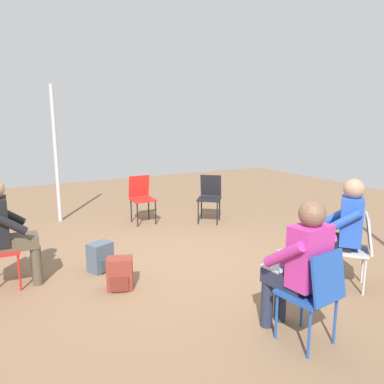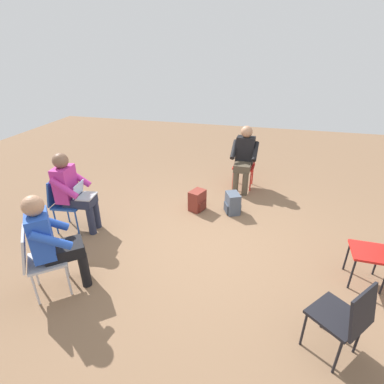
# 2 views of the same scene
# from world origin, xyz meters

# --- Properties ---
(ground_plane) EXTENTS (14.00, 14.00, 0.00)m
(ground_plane) POSITION_xyz_m (0.00, 0.00, 0.00)
(ground_plane) COLOR brown
(chair_west) EXTENTS (0.46, 0.42, 0.85)m
(chair_west) POSITION_xyz_m (-2.14, 0.34, 0.50)
(chair_west) COLOR red
(chair_west) RESTS_ON ground
(chair_northeast) EXTENTS (0.58, 0.59, 0.85)m
(chair_northeast) POSITION_xyz_m (1.41, 1.53, 0.50)
(chair_northeast) COLOR black
(chair_northeast) RESTS_ON ground
(chair_southeast) EXTENTS (0.58, 0.58, 0.85)m
(chair_southeast) POSITION_xyz_m (1.37, -1.59, 0.50)
(chair_southeast) COLOR #B7B7BC
(chair_southeast) RESTS_ON ground
(chair_north) EXTENTS (0.41, 0.45, 0.85)m
(chair_north) POSITION_xyz_m (0.30, 2.08, 0.50)
(chair_north) COLOR red
(chair_north) RESTS_ON ground
(chair_south) EXTENTS (0.44, 0.48, 0.85)m
(chair_south) POSITION_xyz_m (0.13, -2.15, 0.50)
(chair_south) COLOR #1E4799
(chair_south) RESTS_ON ground
(person_with_laptop) EXTENTS (0.53, 0.55, 1.24)m
(person_with_laptop) POSITION_xyz_m (0.11, -1.98, 0.69)
(person_with_laptop) COLOR #23283D
(person_with_laptop) RESTS_ON ground
(person_in_blue) EXTENTS (0.63, 0.63, 1.24)m
(person_in_blue) POSITION_xyz_m (1.27, -1.46, 0.69)
(person_in_blue) COLOR black
(person_in_blue) RESTS_ON ground
(person_in_black) EXTENTS (0.53, 0.51, 1.24)m
(person_in_black) POSITION_xyz_m (-1.98, 0.33, 0.69)
(person_in_black) COLOR #4C4233
(person_in_black) RESTS_ON ground
(backpack_near_laptop_user) EXTENTS (0.34, 0.31, 0.36)m
(backpack_near_laptop_user) POSITION_xyz_m (-0.98, 0.27, 0.16)
(backpack_near_laptop_user) COLOR #475160
(backpack_near_laptop_user) RESTS_ON ground
(backpack_by_empty_chair) EXTENTS (0.33, 0.31, 0.36)m
(backpack_by_empty_chair) POSITION_xyz_m (-0.93, -0.34, 0.16)
(backpack_by_empty_chair) COLOR maroon
(backpack_by_empty_chair) RESTS_ON ground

